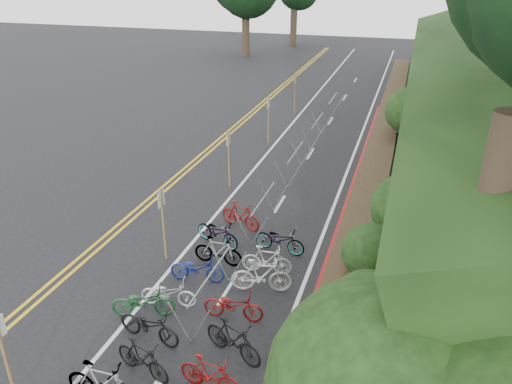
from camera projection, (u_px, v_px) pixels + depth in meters
ground at (51, 360)px, 12.13m from camera, size 120.00×120.00×0.00m
road_markings at (223, 195)px, 20.70m from camera, size 7.47×80.00×0.01m
red_curb at (352, 191)px, 20.95m from camera, size 0.25×28.00×0.10m
bike_racks_rest at (295, 158)px, 22.21m from camera, size 1.14×23.00×1.17m
signpost_near at (5, 355)px, 10.35m from camera, size 0.08×0.40×2.42m
signposts_rest at (251, 134)px, 23.48m from camera, size 0.08×18.40×2.50m
bike_front at (143, 302)px, 13.50m from camera, size 1.13×1.81×0.90m
bike_valet at (194, 317)px, 12.87m from camera, size 3.47×12.56×1.08m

